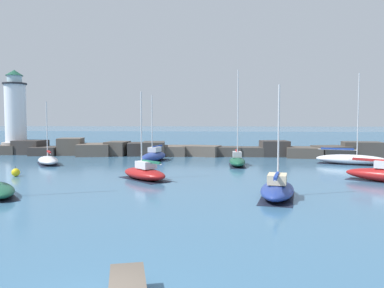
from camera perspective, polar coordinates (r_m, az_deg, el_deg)
name	(u,v)px	position (r m, az deg, el deg)	size (l,w,h in m)	color
open_sea_beyond	(217,137)	(115.46, 3.83, 1.03)	(400.00, 116.00, 0.01)	#2D5B7F
breakwater_jetty	(219,150)	(55.46, 4.16, -0.88)	(70.70, 6.76, 2.55)	#4C443D
lighthouse	(16,118)	(65.82, -25.29, 3.66)	(4.28, 4.28, 13.23)	gray
sailboat_moored_0	(351,159)	(48.82, 23.10, -2.15)	(8.36, 4.83, 10.83)	white
sailboat_moored_1	(277,189)	(26.42, 12.87, -6.70)	(3.31, 6.32, 7.77)	navy
sailboat_moored_2	(154,156)	(48.46, -5.85, -1.83)	(3.21, 7.24, 8.50)	navy
sailboat_moored_3	(237,160)	(43.68, 6.90, -2.50)	(1.98, 5.50, 11.00)	#195138
sailboat_moored_5	(48,160)	(48.35, -21.08, -2.31)	(5.19, 6.45, 7.55)	silver
sailboat_moored_8	(144,173)	(33.88, -7.26, -4.36)	(5.66, 5.61, 7.87)	maroon
mooring_buoy_orange_near	(16,172)	(39.21, -25.27, -3.93)	(0.76, 0.76, 0.96)	yellow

